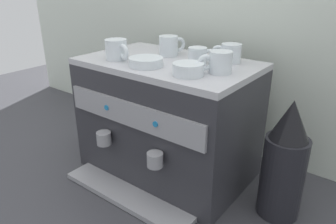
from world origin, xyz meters
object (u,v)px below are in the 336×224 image
(coffee_grinder, at_px, (284,163))
(ceramic_cup_0, at_px, (230,53))
(milk_pitcher, at_px, (93,127))
(ceramic_cup_3, at_px, (198,56))
(espresso_machine, at_px, (167,119))
(ceramic_cup_2, at_px, (219,62))
(ceramic_cup_4, at_px, (117,50))
(ceramic_bowl_1, at_px, (188,70))
(ceramic_cup_1, at_px, (169,46))
(ceramic_bowl_0, at_px, (146,62))

(coffee_grinder, bearing_deg, ceramic_cup_0, 159.92)
(milk_pitcher, bearing_deg, ceramic_cup_3, 3.04)
(espresso_machine, distance_m, ceramic_cup_2, 0.36)
(ceramic_cup_0, relative_size, coffee_grinder, 0.26)
(ceramic_cup_4, relative_size, ceramic_bowl_1, 1.22)
(ceramic_cup_1, xyz_separation_m, milk_pitcher, (-0.44, -0.08, -0.46))
(ceramic_cup_2, height_order, milk_pitcher, ceramic_cup_2)
(ceramic_cup_0, distance_m, ceramic_bowl_1, 0.23)
(ceramic_cup_3, xyz_separation_m, ceramic_bowl_0, (-0.13, -0.14, -0.02))
(milk_pitcher, bearing_deg, ceramic_bowl_0, -12.51)
(espresso_machine, relative_size, ceramic_cup_4, 5.35)
(espresso_machine, bearing_deg, ceramic_cup_4, -149.08)
(ceramic_cup_4, bearing_deg, ceramic_cup_2, 10.81)
(ceramic_cup_3, relative_size, ceramic_bowl_1, 0.87)
(espresso_machine, bearing_deg, ceramic_cup_0, 31.90)
(ceramic_bowl_0, relative_size, coffee_grinder, 0.29)
(ceramic_cup_3, bearing_deg, espresso_machine, -164.93)
(ceramic_cup_4, bearing_deg, espresso_machine, 30.92)
(ceramic_cup_0, xyz_separation_m, ceramic_bowl_0, (-0.21, -0.23, -0.02))
(ceramic_cup_1, bearing_deg, ceramic_bowl_0, -79.57)
(espresso_machine, distance_m, ceramic_cup_0, 0.36)
(ceramic_cup_1, bearing_deg, ceramic_bowl_1, -40.40)
(ceramic_cup_2, relative_size, milk_pitcher, 0.81)
(ceramic_cup_3, distance_m, ceramic_bowl_1, 0.15)
(espresso_machine, xyz_separation_m, milk_pitcher, (-0.49, -0.00, -0.18))
(milk_pitcher, bearing_deg, ceramic_cup_4, -17.13)
(coffee_grinder, xyz_separation_m, milk_pitcher, (-0.97, -0.02, -0.14))
(ceramic_cup_0, height_order, coffee_grinder, ceramic_cup_0)
(ceramic_cup_4, distance_m, coffee_grinder, 0.73)
(ceramic_cup_2, height_order, ceramic_bowl_1, ceramic_cup_2)
(ceramic_cup_1, bearing_deg, ceramic_cup_2, -19.44)
(ceramic_cup_0, height_order, ceramic_cup_2, ceramic_cup_2)
(espresso_machine, height_order, ceramic_cup_4, ceramic_cup_4)
(ceramic_cup_2, distance_m, ceramic_cup_4, 0.41)
(ceramic_cup_4, xyz_separation_m, ceramic_bowl_0, (0.15, -0.01, -0.02))
(ceramic_bowl_0, bearing_deg, ceramic_bowl_1, -1.03)
(ceramic_cup_1, height_order, coffee_grinder, ceramic_cup_1)
(ceramic_cup_0, relative_size, ceramic_cup_3, 1.23)
(milk_pitcher, bearing_deg, ceramic_cup_2, -1.81)
(ceramic_cup_2, xyz_separation_m, ceramic_bowl_0, (-0.25, -0.08, -0.02))
(milk_pitcher, bearing_deg, ceramic_bowl_1, -9.36)
(ceramic_cup_4, xyz_separation_m, milk_pitcher, (-0.32, 0.10, -0.46))
(ceramic_cup_2, relative_size, ceramic_bowl_1, 0.96)
(ceramic_cup_2, bearing_deg, ceramic_cup_0, 104.13)
(espresso_machine, relative_size, ceramic_bowl_1, 6.51)
(ceramic_cup_2, distance_m, coffee_grinder, 0.40)
(coffee_grinder, bearing_deg, ceramic_cup_1, 173.87)
(ceramic_cup_1, bearing_deg, ceramic_cup_0, 10.73)
(ceramic_cup_0, xyz_separation_m, coffee_grinder, (0.28, -0.10, -0.31))
(ceramic_cup_0, distance_m, ceramic_bowl_0, 0.31)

